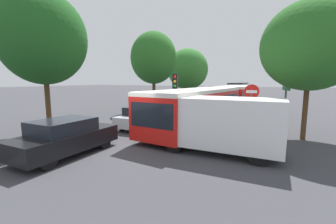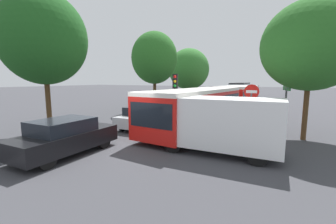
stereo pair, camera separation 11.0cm
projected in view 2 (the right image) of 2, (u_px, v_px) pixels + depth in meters
The scene contains 17 objects.
ground_plane at pixel (131, 146), 10.31m from camera, with size 200.00×200.00×0.00m, color #3D3D42.
articulated_bus at pixel (218, 102), 16.56m from camera, with size 3.90×16.91×2.49m.
city_bus_rear at pixel (240, 88), 44.11m from camera, with size 3.07×11.65×2.49m.
queued_car_black at pixel (65, 137), 9.07m from camera, with size 1.82×4.26×1.48m.
queued_car_silver at pixel (143, 117), 14.35m from camera, with size 1.68×3.93×1.36m.
queued_car_blue at pixel (181, 108), 18.82m from camera, with size 1.69×3.97×1.38m.
queued_car_tan at pixel (202, 102), 23.81m from camera, with size 1.81×4.24×1.47m.
queued_car_graphite at pixel (215, 98), 29.22m from camera, with size 1.84×4.33×1.50m.
queued_car_navy at pixel (227, 95), 34.05m from camera, with size 1.72×4.04×1.40m.
white_van at pixel (223, 124), 9.22m from camera, with size 5.03×2.07×2.31m.
traffic_light at pixel (175, 88), 14.08m from camera, with size 0.38×0.40×3.40m.
no_entry_sign at pixel (251, 104), 10.89m from camera, with size 0.70×0.08×2.82m.
direction_sign_post at pixel (287, 89), 11.90m from camera, with size 0.37×1.38×3.60m.
tree_left_near at pixel (43, 41), 11.71m from camera, with size 4.40×4.40×7.55m.
tree_left_mid at pixel (154, 58), 20.97m from camera, with size 4.28×4.28×7.49m.
tree_left_far at pixel (189, 69), 28.19m from camera, with size 5.07×5.07×6.93m.
tree_right_near at pixel (311, 46), 10.86m from camera, with size 4.66×4.66×6.86m.
Camera 2 is at (6.11, -8.08, 3.03)m, focal length 24.00 mm.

